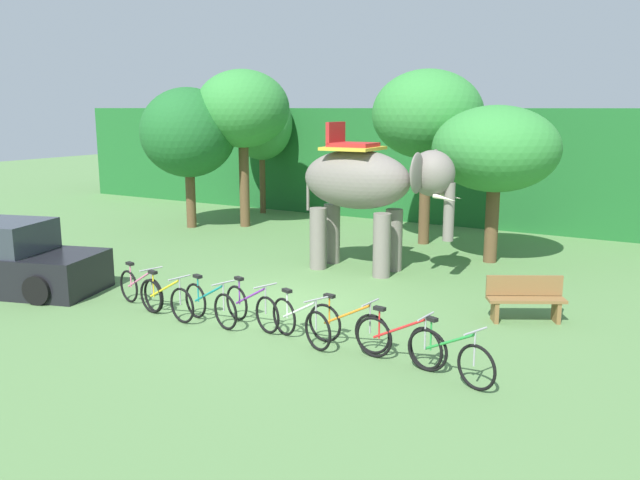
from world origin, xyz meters
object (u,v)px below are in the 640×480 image
at_px(tree_far_right, 262,124).
at_px(parked_car, 8,262).
at_px(bike_white, 300,322).
at_px(bike_green, 450,356).
at_px(tree_center, 243,110).
at_px(bike_teal, 210,304).
at_px(tree_center_right, 496,150).
at_px(elephant, 368,186).
at_px(wooden_bench, 525,297).
at_px(tree_center_left, 188,133).
at_px(bike_yellow, 166,299).
at_px(bike_purple, 251,307).
at_px(tree_far_left, 427,115).
at_px(bike_pink, 141,289).
at_px(bike_red, 400,342).
at_px(bike_orange, 348,327).

xyz_separation_m(tree_far_right, parked_car, (1.40, -12.16, -2.85)).
bearing_deg(parked_car, tree_far_right, 96.57).
xyz_separation_m(bike_white, bike_green, (2.85, -0.21, 0.00)).
xyz_separation_m(tree_center, bike_teal, (5.82, -8.97, -3.68)).
relative_size(tree_center_right, elephant, 1.01).
bearing_deg(bike_green, wooden_bench, 84.61).
distance_m(elephant, bike_teal, 5.67).
bearing_deg(parked_car, tree_center, 91.37).
xyz_separation_m(tree_center_left, bike_white, (9.41, -7.87, -2.90)).
bearing_deg(tree_center_left, bike_white, -39.93).
relative_size(bike_yellow, bike_purple, 1.03).
bearing_deg(bike_white, tree_center_right, 81.57).
distance_m(tree_far_right, wooden_bench, 15.20).
relative_size(tree_center, tree_far_left, 1.03).
relative_size(bike_teal, parked_car, 0.37).
xyz_separation_m(bike_yellow, bike_purple, (1.79, 0.42, 0.00)).
height_order(bike_white, bike_green, same).
distance_m(bike_white, parked_car, 7.68).
relative_size(tree_center_left, bike_yellow, 2.85).
xyz_separation_m(bike_pink, bike_red, (5.96, -0.15, 0.00)).
bearing_deg(elephant, bike_purple, -89.85).
bearing_deg(tree_center_left, tree_center, 36.12).
xyz_separation_m(tree_center_right, elephant, (-2.45, -2.58, -0.85)).
distance_m(bike_yellow, bike_teal, 1.00).
relative_size(bike_orange, bike_green, 1.06).
height_order(bike_white, wooden_bench, bike_white).
xyz_separation_m(tree_center_right, wooden_bench, (2.01, -4.65, -2.57)).
distance_m(tree_center, parked_car, 9.99).
height_order(bike_red, parked_car, parked_car).
bearing_deg(tree_center, tree_far_left, 2.99).
xyz_separation_m(tree_center_left, bike_yellow, (6.34, -8.03, -2.90)).
xyz_separation_m(bike_pink, bike_white, (4.02, -0.12, 0.00)).
relative_size(bike_orange, wooden_bench, 1.13).
bearing_deg(bike_pink, tree_center_right, 56.31).
bearing_deg(bike_yellow, bike_green, -0.58).
distance_m(bike_orange, bike_green, 2.04).
distance_m(tree_far_left, bike_red, 10.51).
bearing_deg(tree_center, bike_purple, -52.73).
xyz_separation_m(bike_orange, bike_red, (1.08, -0.23, 0.00)).
distance_m(bike_green, wooden_bench, 3.50).
bearing_deg(bike_green, tree_far_right, 134.90).
distance_m(bike_teal, bike_white, 2.07).
bearing_deg(bike_purple, bike_green, -6.70).
bearing_deg(bike_yellow, bike_purple, 13.29).
distance_m(tree_far_right, tree_center_right, 10.95).
xyz_separation_m(tree_far_right, tree_far_left, (7.77, -2.43, 0.41)).
distance_m(elephant, wooden_bench, 5.21).
height_order(elephant, bike_yellow, elephant).
bearing_deg(tree_center_right, bike_yellow, -117.69).
xyz_separation_m(tree_center_left, parked_car, (1.74, -8.29, -2.63)).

